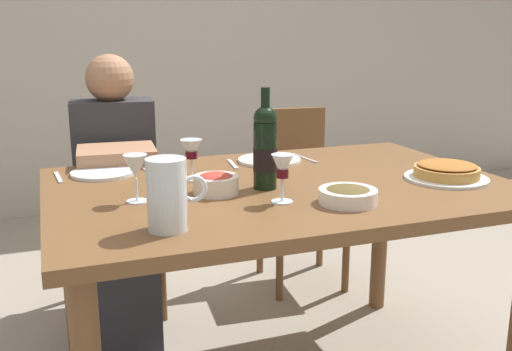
{
  "coord_description": "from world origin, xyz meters",
  "views": [
    {
      "loc": [
        -0.71,
        -1.7,
        1.25
      ],
      "look_at": [
        -0.08,
        0.01,
        0.79
      ],
      "focal_mm": 40.37,
      "sensor_mm": 36.0,
      "label": 1
    }
  ],
  "objects_px": {
    "wine_glass_centre": "(282,169)",
    "chair_left": "(116,200)",
    "baked_tart": "(447,172)",
    "wine_glass_right_diner": "(191,151)",
    "water_pitcher": "(168,199)",
    "diner_left": "(117,188)",
    "wine_bottle": "(265,147)",
    "dining_table": "(280,210)",
    "dinner_plate_right_setting": "(103,173)",
    "chair_right": "(297,184)",
    "dinner_plate_left_setting": "(269,160)",
    "wine_glass_left_diner": "(136,168)",
    "olive_bowl": "(348,195)",
    "salad_bowl": "(216,183)"
  },
  "relations": [
    {
      "from": "chair_left",
      "to": "diner_left",
      "type": "xyz_separation_m",
      "value": [
        -0.02,
        -0.24,
        0.12
      ]
    },
    {
      "from": "olive_bowl",
      "to": "baked_tart",
      "type": "bearing_deg",
      "value": 16.19
    },
    {
      "from": "wine_bottle",
      "to": "baked_tart",
      "type": "height_order",
      "value": "wine_bottle"
    },
    {
      "from": "water_pitcher",
      "to": "dinner_plate_right_setting",
      "type": "distance_m",
      "value": 0.67
    },
    {
      "from": "wine_glass_right_diner",
      "to": "dining_table",
      "type": "bearing_deg",
      "value": -28.59
    },
    {
      "from": "dinner_plate_right_setting",
      "to": "chair_right",
      "type": "distance_m",
      "value": 1.17
    },
    {
      "from": "dining_table",
      "to": "water_pitcher",
      "type": "height_order",
      "value": "water_pitcher"
    },
    {
      "from": "wine_glass_centre",
      "to": "chair_right",
      "type": "xyz_separation_m",
      "value": [
        0.54,
        1.07,
        -0.36
      ]
    },
    {
      "from": "wine_glass_right_diner",
      "to": "dinner_plate_right_setting",
      "type": "bearing_deg",
      "value": 146.13
    },
    {
      "from": "baked_tart",
      "to": "diner_left",
      "type": "relative_size",
      "value": 0.24
    },
    {
      "from": "water_pitcher",
      "to": "diner_left",
      "type": "xyz_separation_m",
      "value": [
        -0.02,
        0.99,
        -0.23
      ]
    },
    {
      "from": "dining_table",
      "to": "wine_bottle",
      "type": "distance_m",
      "value": 0.24
    },
    {
      "from": "dinner_plate_right_setting",
      "to": "baked_tart",
      "type": "bearing_deg",
      "value": -23.79
    },
    {
      "from": "wine_glass_left_diner",
      "to": "wine_glass_right_diner",
      "type": "height_order",
      "value": "wine_glass_left_diner"
    },
    {
      "from": "olive_bowl",
      "to": "wine_glass_left_diner",
      "type": "relative_size",
      "value": 1.2
    },
    {
      "from": "wine_bottle",
      "to": "chair_left",
      "type": "xyz_separation_m",
      "value": [
        -0.37,
        0.94,
        -0.4
      ]
    },
    {
      "from": "wine_glass_centre",
      "to": "dinner_plate_right_setting",
      "type": "distance_m",
      "value": 0.71
    },
    {
      "from": "salad_bowl",
      "to": "baked_tart",
      "type": "bearing_deg",
      "value": -7.53
    },
    {
      "from": "dining_table",
      "to": "wine_glass_right_diner",
      "type": "relative_size",
      "value": 10.77
    },
    {
      "from": "dining_table",
      "to": "dinner_plate_left_setting",
      "type": "xyz_separation_m",
      "value": [
        0.09,
        0.32,
        0.1
      ]
    },
    {
      "from": "baked_tart",
      "to": "olive_bowl",
      "type": "height_order",
      "value": "baked_tart"
    },
    {
      "from": "water_pitcher",
      "to": "diner_left",
      "type": "bearing_deg",
      "value": 90.88
    },
    {
      "from": "baked_tart",
      "to": "wine_glass_right_diner",
      "type": "height_order",
      "value": "wine_glass_right_diner"
    },
    {
      "from": "wine_bottle",
      "to": "wine_glass_right_diner",
      "type": "xyz_separation_m",
      "value": [
        -0.19,
        0.19,
        -0.03
      ]
    },
    {
      "from": "water_pitcher",
      "to": "dining_table",
      "type": "bearing_deg",
      "value": 36.44
    },
    {
      "from": "dinner_plate_left_setting",
      "to": "chair_right",
      "type": "xyz_separation_m",
      "value": [
        0.37,
        0.56,
        -0.27
      ]
    },
    {
      "from": "wine_bottle",
      "to": "olive_bowl",
      "type": "xyz_separation_m",
      "value": [
        0.17,
        -0.24,
        -0.11
      ]
    },
    {
      "from": "chair_right",
      "to": "dinner_plate_right_setting",
      "type": "bearing_deg",
      "value": 33.19
    },
    {
      "from": "dining_table",
      "to": "wine_glass_centre",
      "type": "relative_size",
      "value": 10.4
    },
    {
      "from": "baked_tart",
      "to": "wine_glass_centre",
      "type": "distance_m",
      "value": 0.63
    },
    {
      "from": "dining_table",
      "to": "chair_right",
      "type": "bearing_deg",
      "value": 62.35
    },
    {
      "from": "chair_left",
      "to": "dinner_plate_left_setting",
      "type": "bearing_deg",
      "value": 136.87
    },
    {
      "from": "dining_table",
      "to": "water_pitcher",
      "type": "relative_size",
      "value": 8.1
    },
    {
      "from": "wine_bottle",
      "to": "dining_table",
      "type": "bearing_deg",
      "value": 30.09
    },
    {
      "from": "wine_glass_left_diner",
      "to": "wine_glass_centre",
      "type": "distance_m",
      "value": 0.43
    },
    {
      "from": "baked_tart",
      "to": "chair_left",
      "type": "bearing_deg",
      "value": 133.47
    },
    {
      "from": "chair_right",
      "to": "wine_bottle",
      "type": "bearing_deg",
      "value": 64.61
    },
    {
      "from": "dining_table",
      "to": "wine_glass_right_diner",
      "type": "bearing_deg",
      "value": 151.41
    },
    {
      "from": "diner_left",
      "to": "wine_glass_left_diner",
      "type": "bearing_deg",
      "value": 92.72
    },
    {
      "from": "wine_glass_right_diner",
      "to": "chair_left",
      "type": "bearing_deg",
      "value": 103.41
    },
    {
      "from": "water_pitcher",
      "to": "baked_tart",
      "type": "xyz_separation_m",
      "value": [
        0.99,
        0.18,
        -0.05
      ]
    },
    {
      "from": "dinner_plate_left_setting",
      "to": "water_pitcher",
      "type": "bearing_deg",
      "value": -129.4
    },
    {
      "from": "salad_bowl",
      "to": "dinner_plate_left_setting",
      "type": "height_order",
      "value": "salad_bowl"
    },
    {
      "from": "wine_glass_left_diner",
      "to": "dinner_plate_left_setting",
      "type": "relative_size",
      "value": 0.59
    },
    {
      "from": "wine_bottle",
      "to": "chair_left",
      "type": "distance_m",
      "value": 1.08
    },
    {
      "from": "wine_glass_centre",
      "to": "chair_left",
      "type": "distance_m",
      "value": 1.21
    },
    {
      "from": "baked_tart",
      "to": "dinner_plate_right_setting",
      "type": "xyz_separation_m",
      "value": [
        -1.09,
        0.48,
        -0.02
      ]
    },
    {
      "from": "wine_glass_right_diner",
      "to": "dinner_plate_right_setting",
      "type": "xyz_separation_m",
      "value": [
        -0.28,
        0.18,
        -0.09
      ]
    },
    {
      "from": "water_pitcher",
      "to": "wine_glass_centre",
      "type": "bearing_deg",
      "value": 18.87
    },
    {
      "from": "wine_glass_right_diner",
      "to": "baked_tart",
      "type": "bearing_deg",
      "value": -19.94
    }
  ]
}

